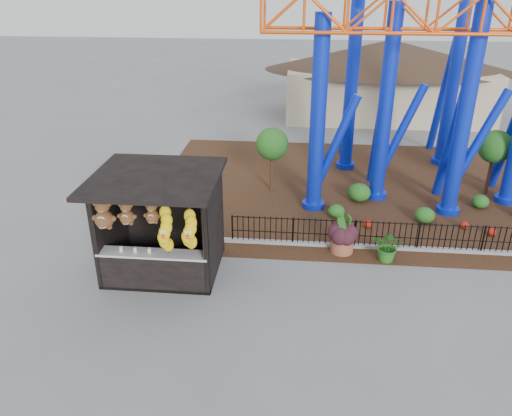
# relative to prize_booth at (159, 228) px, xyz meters

# --- Properties ---
(ground) EXTENTS (120.00, 120.00, 0.00)m
(ground) POSITION_rel_prize_booth_xyz_m (3.00, -0.91, -1.53)
(ground) COLOR slate
(ground) RESTS_ON ground
(mulch_bed) EXTENTS (18.00, 12.00, 0.02)m
(mulch_bed) POSITION_rel_prize_booth_xyz_m (7.00, 7.09, -1.52)
(mulch_bed) COLOR #331E11
(mulch_bed) RESTS_ON ground
(curb) EXTENTS (18.00, 0.18, 0.12)m
(curb) POSITION_rel_prize_booth_xyz_m (7.00, 2.09, -1.47)
(curb) COLOR gray
(curb) RESTS_ON ground
(prize_booth) EXTENTS (3.50, 3.40, 3.12)m
(prize_booth) POSITION_rel_prize_booth_xyz_m (0.00, 0.00, 0.00)
(prize_booth) COLOR black
(prize_booth) RESTS_ON ground
(picket_fence) EXTENTS (12.20, 0.06, 1.00)m
(picket_fence) POSITION_rel_prize_booth_xyz_m (7.90, 2.09, -1.03)
(picket_fence) COLOR black
(picket_fence) RESTS_ON ground
(roller_coaster) EXTENTS (11.00, 6.37, 10.82)m
(roller_coaster) POSITION_rel_prize_booth_xyz_m (8.12, 7.32, 4.91)
(roller_coaster) COLOR #0C26CE
(roller_coaster) RESTS_ON ground
(terracotta_planter) EXTENTS (0.79, 0.79, 0.56)m
(terracotta_planter) POSITION_rel_prize_booth_xyz_m (5.38, 1.79, -1.25)
(terracotta_planter) COLOR #975336
(terracotta_planter) RESTS_ON ground
(planter_foliage) EXTENTS (0.70, 0.70, 0.64)m
(planter_foliage) POSITION_rel_prize_booth_xyz_m (5.38, 1.79, -0.65)
(planter_foliage) COLOR black
(planter_foliage) RESTS_ON terracotta_planter
(potted_plant) EXTENTS (1.17, 1.11, 1.03)m
(potted_plant) POSITION_rel_prize_booth_xyz_m (6.76, 1.36, -1.02)
(potted_plant) COLOR #27591A
(potted_plant) RESTS_ON ground
(landscaping) EXTENTS (7.30, 3.54, 0.71)m
(landscaping) POSITION_rel_prize_booth_xyz_m (7.85, 5.07, -1.23)
(landscaping) COLOR #215719
(landscaping) RESTS_ON mulch_bed
(pavilion) EXTENTS (15.00, 15.00, 4.80)m
(pavilion) POSITION_rel_prize_booth_xyz_m (9.00, 19.09, 1.53)
(pavilion) COLOR #BFAD8C
(pavilion) RESTS_ON ground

